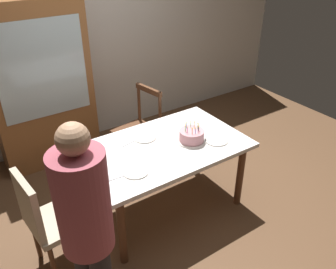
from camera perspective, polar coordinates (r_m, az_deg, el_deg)
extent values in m
plane|color=brown|center=(3.71, -0.65, -11.55)|extent=(6.40, 6.40, 0.00)
cube|color=beige|center=(4.58, -14.12, 14.54)|extent=(6.40, 0.10, 2.60)
cube|color=white|center=(3.27, -0.72, -2.06)|extent=(1.53, 0.95, 0.04)
cylinder|color=#56331E|center=(3.00, -7.49, -15.18)|extent=(0.07, 0.07, 0.71)
cylinder|color=#56331E|center=(3.61, 11.56, -6.50)|extent=(0.07, 0.07, 0.71)
cylinder|color=#56331E|center=(3.53, -13.24, -7.65)|extent=(0.07, 0.07, 0.71)
cylinder|color=#56331E|center=(4.06, 4.16, -1.32)|extent=(0.07, 0.07, 0.71)
cylinder|color=silver|center=(3.33, 3.81, -1.01)|extent=(0.28, 0.28, 0.01)
cylinder|color=#D18C93|center=(3.30, 3.85, -0.16)|extent=(0.23, 0.23, 0.10)
cylinder|color=#66CC72|center=(3.29, 4.84, 1.30)|extent=(0.01, 0.01, 0.05)
sphere|color=#FFC64C|center=(3.28, 4.86, 1.81)|extent=(0.01, 0.01, 0.01)
cylinder|color=#F2994C|center=(3.31, 4.25, 1.54)|extent=(0.01, 0.01, 0.05)
sphere|color=#FFC64C|center=(3.30, 4.27, 2.05)|extent=(0.01, 0.01, 0.01)
cylinder|color=#66CC72|center=(3.32, 3.70, 1.58)|extent=(0.01, 0.01, 0.05)
sphere|color=#FFC64C|center=(3.30, 3.72, 2.09)|extent=(0.01, 0.01, 0.01)
cylinder|color=#4C7FE5|center=(3.30, 3.04, 1.41)|extent=(0.01, 0.01, 0.05)
sphere|color=#FFC64C|center=(3.28, 3.05, 1.92)|extent=(0.01, 0.01, 0.01)
cylinder|color=#66CC72|center=(3.27, 2.81, 1.20)|extent=(0.01, 0.01, 0.05)
sphere|color=#FFC64C|center=(3.26, 2.82, 1.71)|extent=(0.01, 0.01, 0.01)
cylinder|color=#66CC72|center=(3.24, 2.83, 0.89)|extent=(0.01, 0.01, 0.05)
sphere|color=#FFC64C|center=(3.23, 2.84, 1.41)|extent=(0.01, 0.01, 0.01)
cylinder|color=#D872CC|center=(3.22, 3.14, 0.65)|extent=(0.01, 0.01, 0.05)
sphere|color=#FFC64C|center=(3.20, 3.15, 1.17)|extent=(0.01, 0.01, 0.01)
cylinder|color=#F2994C|center=(3.21, 3.93, 0.48)|extent=(0.01, 0.01, 0.05)
sphere|color=#FFC64C|center=(3.19, 3.96, 1.00)|extent=(0.01, 0.01, 0.01)
cylinder|color=#4C7FE5|center=(3.21, 4.44, 0.53)|extent=(0.01, 0.01, 0.05)
sphere|color=#FFC64C|center=(3.20, 4.46, 1.05)|extent=(0.01, 0.01, 0.01)
cylinder|color=#D872CC|center=(3.24, 4.91, 0.77)|extent=(0.01, 0.01, 0.05)
sphere|color=#FFC64C|center=(3.22, 4.94, 1.28)|extent=(0.01, 0.01, 0.01)
cylinder|color=#66CC72|center=(3.26, 5.01, 1.02)|extent=(0.01, 0.01, 0.05)
sphere|color=#FFC64C|center=(3.25, 5.04, 1.54)|extent=(0.01, 0.01, 0.01)
cylinder|color=white|center=(2.93, -5.26, -5.96)|extent=(0.22, 0.22, 0.01)
cylinder|color=white|center=(3.38, -3.82, -0.46)|extent=(0.22, 0.22, 0.01)
cylinder|color=white|center=(3.36, 7.83, -0.94)|extent=(0.22, 0.22, 0.01)
cube|color=silver|center=(2.88, -8.15, -6.92)|extent=(0.18, 0.03, 0.01)
cube|color=silver|center=(3.32, -6.17, -1.32)|extent=(0.18, 0.05, 0.01)
cube|color=#56331E|center=(4.07, -5.05, 0.32)|extent=(0.51, 0.51, 0.05)
cylinder|color=#56331E|center=(4.23, -8.15, -2.46)|extent=(0.04, 0.04, 0.42)
cylinder|color=#56331E|center=(4.00, -5.18, -4.36)|extent=(0.04, 0.04, 0.42)
cylinder|color=#56331E|center=(4.40, -4.65, -0.79)|extent=(0.04, 0.04, 0.42)
cylinder|color=#56331E|center=(4.18, -1.62, -2.51)|extent=(0.04, 0.04, 0.42)
cylinder|color=#56331E|center=(4.19, -4.70, 5.12)|extent=(0.04, 0.04, 0.50)
cylinder|color=#56331E|center=(3.95, -1.30, 3.55)|extent=(0.04, 0.04, 0.50)
cube|color=#56331E|center=(3.98, -3.14, 7.21)|extent=(0.11, 0.40, 0.06)
cube|color=tan|center=(3.05, -17.15, -13.07)|extent=(0.48, 0.48, 0.05)
cylinder|color=#56331E|center=(3.14, -12.22, -16.77)|extent=(0.04, 0.04, 0.42)
cylinder|color=#56331E|center=(3.37, -15.09, -13.28)|extent=(0.04, 0.04, 0.42)
cylinder|color=#56331E|center=(3.07, -18.08, -19.33)|extent=(0.04, 0.04, 0.42)
cylinder|color=#56331E|center=(3.30, -20.53, -15.52)|extent=(0.04, 0.04, 0.42)
cube|color=tan|center=(2.85, -21.59, -10.89)|extent=(0.09, 0.40, 0.50)
cylinder|color=#A54C59|center=(2.10, -13.62, -10.64)|extent=(0.32, 0.32, 0.66)
sphere|color=tan|center=(1.86, -15.17, -0.72)|extent=(0.18, 0.18, 0.18)
cube|color=brown|center=(4.25, -19.96, 7.40)|extent=(1.10, 0.44, 1.90)
cube|color=silver|center=(3.96, -19.65, 9.73)|extent=(0.93, 0.01, 1.04)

